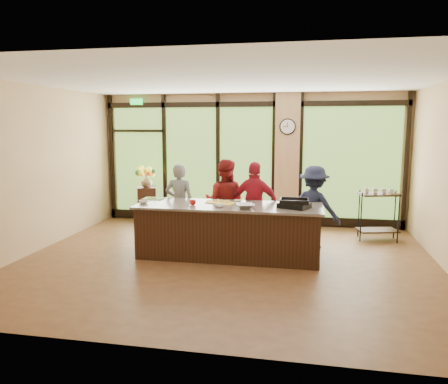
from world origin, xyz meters
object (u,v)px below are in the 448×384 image
at_px(island_base, 229,232).
at_px(flower_stand, 147,205).
at_px(cook_left, 180,203).
at_px(cook_right, 314,207).
at_px(bar_cart, 378,209).
at_px(roasting_pan, 294,205).

bearing_deg(island_base, flower_stand, 136.24).
relative_size(cook_left, flower_stand, 1.83).
distance_m(cook_right, bar_cart, 1.53).
bearing_deg(island_base, bar_cart, 31.44).
xyz_separation_m(cook_right, flower_stand, (-3.83, 1.45, -0.35)).
height_order(roasting_pan, flower_stand, roasting_pan).
relative_size(island_base, cook_right, 2.00).
distance_m(roasting_pan, bar_cart, 2.40).
xyz_separation_m(island_base, flower_stand, (-2.38, 2.28, -0.02)).
bearing_deg(cook_left, flower_stand, -51.96).
bearing_deg(cook_left, roasting_pan, 157.63).
distance_m(cook_left, flower_stand, 2.00).
bearing_deg(cook_right, bar_cart, -122.75).
bearing_deg(cook_right, roasting_pan, 93.58).
xyz_separation_m(roasting_pan, flower_stand, (-3.49, 2.36, -0.54)).
relative_size(island_base, bar_cart, 2.97).
relative_size(cook_right, roasting_pan, 3.28).
bearing_deg(island_base, cook_right, 29.73).
height_order(flower_stand, bar_cart, bar_cart).
xyz_separation_m(island_base, roasting_pan, (1.11, -0.08, 0.52)).
bearing_deg(roasting_pan, bar_cart, 71.33).
xyz_separation_m(cook_left, flower_stand, (-1.26, 1.51, -0.35)).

